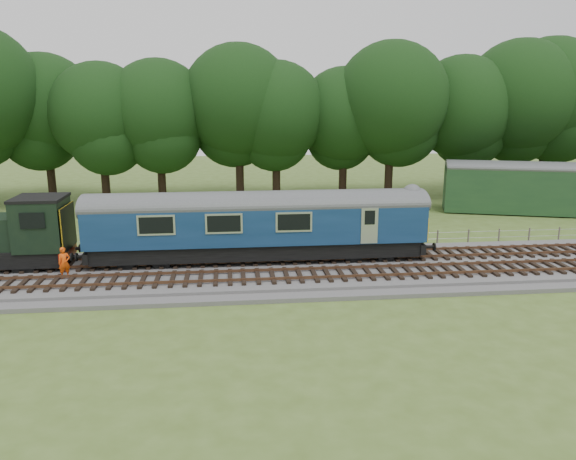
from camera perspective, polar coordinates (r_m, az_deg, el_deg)
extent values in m
plane|color=#4A6324|center=(29.93, 3.50, -4.27)|extent=(120.00, 120.00, 0.00)
cube|color=#4C4C4F|center=(29.88, 3.50, -3.95)|extent=(70.00, 7.00, 0.35)
cube|color=brown|center=(30.43, 3.30, -3.00)|extent=(66.50, 0.07, 0.14)
cube|color=brown|center=(31.79, 2.88, -2.27)|extent=(66.50, 0.07, 0.14)
cube|color=brown|center=(27.61, 4.31, -4.76)|extent=(66.50, 0.07, 0.14)
cube|color=brown|center=(28.96, 3.80, -3.87)|extent=(66.50, 0.07, 0.14)
cube|color=black|center=(30.62, -3.06, -1.79)|extent=(17.46, 2.52, 0.85)
cube|color=#0F2B50|center=(30.27, -3.09, 0.82)|extent=(18.00, 2.80, 2.05)
cube|color=yellow|center=(32.09, 13.22, 0.52)|extent=(0.06, 2.74, 1.30)
cube|color=black|center=(31.54, 7.90, -1.82)|extent=(2.60, 2.00, 0.55)
cube|color=black|center=(30.96, -14.22, -2.40)|extent=(2.60, 2.00, 0.55)
cube|color=black|center=(31.72, -23.74, 0.59)|extent=(2.40, 2.55, 2.60)
cube|color=#A01D0C|center=(31.75, -21.44, -2.17)|extent=(0.25, 2.60, 0.55)
cube|color=yellow|center=(31.38, -21.41, 0.30)|extent=(0.06, 2.55, 2.30)
imported|color=#FF520D|center=(29.70, -21.77, -3.10)|extent=(0.68, 0.60, 1.57)
cube|color=#1C3E21|center=(48.40, 24.99, 3.63)|extent=(15.88, 7.26, 3.56)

